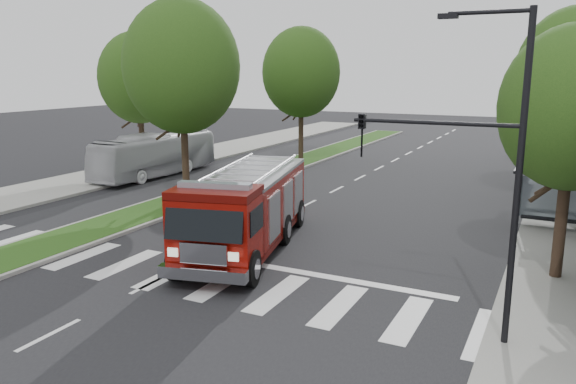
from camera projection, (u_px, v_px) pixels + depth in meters
ground at (221, 248)px, 21.36m from camera, size 140.00×140.00×0.00m
sidewalk_left at (117, 174)px, 36.39m from camera, size 5.00×80.00×0.15m
median at (289, 165)px, 39.70m from camera, size 3.00×50.00×0.15m
bus_shelter at (556, 184)px, 23.19m from camera, size 3.20×1.60×2.61m
tree_right_near at (573, 108)px, 16.95m from camera, size 4.40×4.40×8.05m
tree_right_mid at (575, 73)px, 27.24m from camera, size 5.60×5.60×9.72m
tree_right_far at (573, 83)px, 36.14m from camera, size 5.00×5.00×8.73m
tree_median_near at (182, 67)px, 27.77m from camera, size 5.80×5.80×10.16m
tree_median_far at (301, 72)px, 40.10m from camera, size 5.60×5.60×9.72m
tree_left_mid at (139, 78)px, 36.64m from camera, size 5.20×5.20×9.16m
streetlight_right_near at (480, 156)px, 13.13m from camera, size 4.08×0.22×8.00m
streetlight_right_far at (549, 107)px, 33.42m from camera, size 2.11×0.20×8.00m
fire_engine at (246, 210)px, 20.96m from camera, size 4.82×9.64×3.21m
city_bus at (156, 155)px, 35.85m from camera, size 2.50×9.84×2.73m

